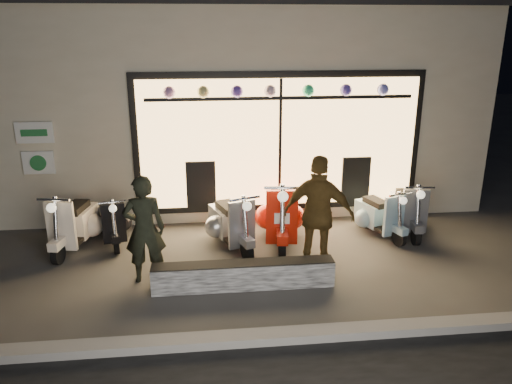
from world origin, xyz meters
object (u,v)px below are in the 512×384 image
(scooter_silver, at_px, (230,222))
(man, at_px, (144,229))
(graffiti_barrier, at_px, (244,275))
(woman, at_px, (319,215))
(scooter_red, at_px, (280,214))

(scooter_silver, distance_m, man, 1.82)
(graffiti_barrier, distance_m, scooter_silver, 1.60)
(graffiti_barrier, distance_m, man, 1.59)
(graffiti_barrier, distance_m, woman, 1.46)
(scooter_red, distance_m, man, 2.61)
(scooter_silver, bearing_deg, man, -156.36)
(scooter_silver, relative_size, woman, 0.77)
(man, distance_m, woman, 2.61)
(scooter_red, relative_size, woman, 0.89)
(graffiti_barrier, relative_size, man, 1.61)
(man, height_order, woman, woman)
(graffiti_barrier, xyz_separation_m, scooter_red, (0.81, 1.72, 0.27))
(graffiti_barrier, relative_size, woman, 1.43)
(scooter_silver, bearing_deg, scooter_red, -10.16)
(scooter_silver, relative_size, scooter_red, 0.86)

